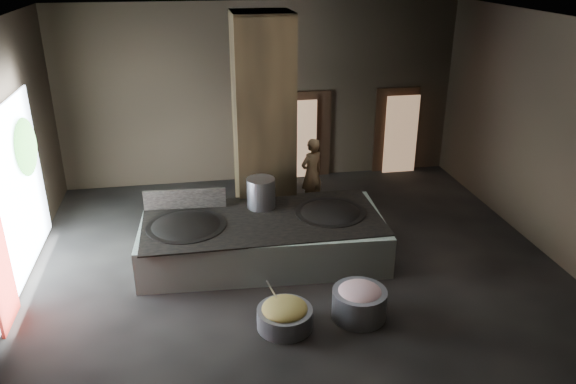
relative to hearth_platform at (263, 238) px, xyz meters
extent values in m
cube|color=black|center=(0.56, -0.31, -0.45)|extent=(10.00, 9.00, 0.10)
cube|color=black|center=(0.56, -0.31, 4.15)|extent=(10.00, 9.00, 0.10)
cube|color=black|center=(0.56, 4.24, 1.85)|extent=(10.00, 0.10, 4.50)
cube|color=black|center=(0.56, -4.86, 1.85)|extent=(10.00, 0.10, 4.50)
cube|color=black|center=(5.61, -0.31, 1.85)|extent=(0.10, 9.00, 4.50)
cube|color=black|center=(0.26, 1.59, 1.85)|extent=(1.20, 1.20, 4.50)
cube|color=#B1C5B2|center=(0.00, 0.00, 0.00)|extent=(4.76, 2.47, 0.81)
cube|color=black|center=(0.00, 0.00, 0.41)|extent=(4.54, 2.18, 0.03)
ellipsoid|color=black|center=(-1.45, -0.05, 0.35)|extent=(1.46, 1.46, 0.40)
cylinder|color=black|center=(-1.45, -0.05, 0.42)|extent=(1.49, 1.49, 0.05)
ellipsoid|color=black|center=(1.35, 0.05, 0.35)|extent=(1.36, 1.36, 0.38)
cylinder|color=black|center=(1.35, 0.05, 0.42)|extent=(1.39, 1.39, 0.05)
cylinder|color=#A6A7AD|center=(0.05, 0.55, 0.73)|extent=(0.57, 0.57, 0.61)
cube|color=black|center=(-1.45, 0.75, 0.63)|extent=(1.62, 0.15, 0.40)
imported|color=#A07C51|center=(1.43, 2.15, 0.43)|extent=(0.73, 0.64, 1.68)
cylinder|color=slate|center=(0.04, -2.30, -0.24)|extent=(1.18, 1.18, 0.33)
ellipsoid|color=olive|center=(0.04, -2.30, -0.05)|extent=(0.73, 0.73, 0.23)
cylinder|color=#A6A7AD|center=(-0.11, -2.15, 0.15)|extent=(0.28, 0.26, 0.64)
cylinder|color=slate|center=(1.29, -2.23, -0.16)|extent=(1.06, 1.06, 0.49)
ellipsoid|color=#CD7B85|center=(1.29, -2.23, 0.05)|extent=(0.74, 0.74, 0.28)
cube|color=black|center=(1.76, 4.14, 0.70)|extent=(1.18, 0.08, 2.38)
cube|color=#8C6647|center=(1.52, 4.04, 0.65)|extent=(0.88, 0.04, 2.08)
cube|color=black|center=(4.16, 4.14, 0.70)|extent=(1.18, 0.08, 2.38)
cube|color=#8C6647|center=(4.26, 3.98, 0.65)|extent=(0.90, 0.04, 2.12)
cube|color=white|center=(-4.39, -0.11, 1.20)|extent=(0.04, 4.20, 3.10)
cube|color=maroon|center=(-4.32, -1.41, 0.45)|extent=(0.05, 0.90, 1.70)
ellipsoid|color=#194714|center=(-4.29, 0.99, 1.80)|extent=(0.28, 1.10, 1.10)
camera|label=1|loc=(-1.20, -9.63, 5.15)|focal=35.00mm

